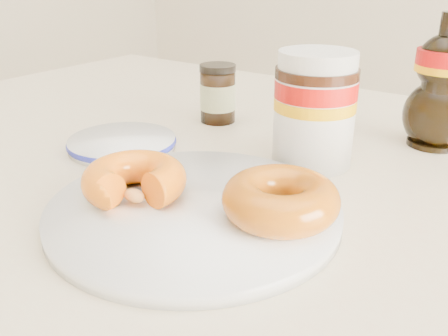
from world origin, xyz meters
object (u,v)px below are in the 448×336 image
Objects in this scene: dining_table at (267,230)px; nutella_jar at (315,105)px; plate at (194,210)px; donut_bitten at (134,180)px; donut_whole at (281,199)px; blue_rim_saucer at (122,143)px; syrup_bottle at (443,82)px; dark_jar at (218,94)px.

dining_table is 10.15× the size of nutella_jar.
donut_bitten is (-0.06, -0.02, 0.02)m from plate.
nutella_jar is (-0.05, 0.17, 0.04)m from donut_whole.
dining_table is at bearing 15.09° from blue_rim_saucer.
syrup_bottle is at bearing 37.69° from blue_rim_saucer.
dark_jar is at bearing 122.47° from plate.
dining_table is 0.17m from plate.
donut_whole reaches higher than dining_table.
nutella_jar is at bearing 107.65° from donut_whole.
donut_bitten is 0.24m from nutella_jar.
donut_whole is 0.75× the size of blue_rim_saucer.
donut_whole is 0.62× the size of syrup_bottle.
dark_jar is (-0.20, 0.07, -0.03)m from nutella_jar.
syrup_bottle reaches higher than nutella_jar.
syrup_bottle is at bearing 15.67° from dark_jar.
dark_jar is at bearing 120.26° from donut_bitten.
dark_jar reaches higher than plate.
dining_table is 0.30m from syrup_bottle.
blue_rim_saucer is (-0.33, -0.26, -0.08)m from syrup_bottle.
blue_rim_saucer is (-0.03, -0.17, -0.04)m from dark_jar.
syrup_bottle is 0.32m from dark_jar.
donut_whole is at bearing -98.93° from syrup_bottle.
blue_rim_saucer is at bearing 150.44° from donut_bitten.
blue_rim_saucer is at bearing -100.25° from dark_jar.
dining_table is 9.67× the size of blue_rim_saucer.
donut_whole is (0.14, 0.05, 0.00)m from donut_bitten.
syrup_bottle is at bearing 55.70° from nutella_jar.
syrup_bottle is (0.19, 0.37, 0.05)m from donut_bitten.
plate is at bearing -98.29° from nutella_jar.
syrup_bottle is at bearing 56.51° from dining_table.
dark_jar reaches higher than donut_whole.
nutella_jar reaches higher than donut_whole.
nutella_jar is 0.26m from blue_rim_saucer.
dining_table is at bearing -120.88° from nutella_jar.
dining_table is 8.02× the size of syrup_bottle.
donut_whole is 0.33m from syrup_bottle.
donut_whole is (0.08, 0.02, 0.03)m from plate.
syrup_bottle is (0.13, 0.20, 0.17)m from dining_table.
donut_whole reaches higher than blue_rim_saucer.
dark_jar is at bearing 160.53° from nutella_jar.
dining_table is at bearing -123.49° from syrup_bottle.
plate is (0.00, -0.14, 0.09)m from dining_table.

